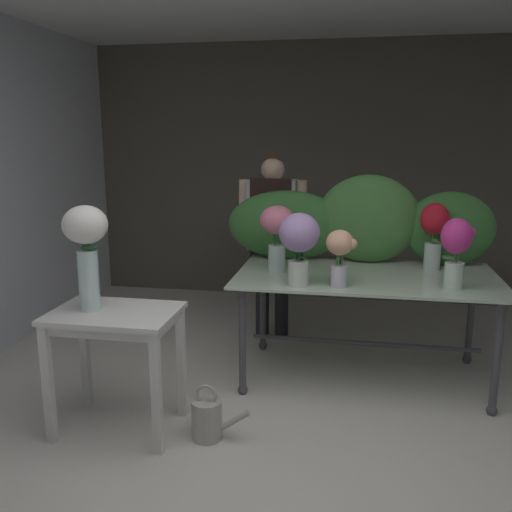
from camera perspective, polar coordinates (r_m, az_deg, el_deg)
name	(u,v)px	position (r m, az deg, el deg)	size (l,w,h in m)	color
ground_plane	(308,365)	(4.38, 5.41, -11.28)	(8.60, 8.60, 0.00)	silver
wall_back	(326,174)	(5.97, 7.36, 8.52)	(5.16, 0.12, 2.72)	#5B564C
display_table_glass	(366,289)	(4.00, 11.37, -3.41)	(1.84, 1.03, 0.80)	beige
side_table_white	(115,329)	(3.36, -14.47, -7.35)	(0.74, 0.52, 0.75)	white
florist	(272,228)	(4.74, 1.71, 2.94)	(0.59, 0.24, 1.59)	#232328
foliage_backdrop	(356,223)	(4.30, 10.41, 3.36)	(2.04, 0.29, 0.68)	#387033
vase_rosy_dahlias	(277,230)	(3.91, 2.16, 2.76)	(0.25, 0.25, 0.48)	silver
vase_magenta_carnations	(456,248)	(3.69, 20.14, 0.80)	(0.21, 0.20, 0.46)	silver
vase_crimson_ranunculus	(434,230)	(4.17, 18.07, 2.55)	(0.21, 0.21, 0.49)	silver
vase_lilac_stock	(299,241)	(3.55, 4.46, 1.58)	(0.26, 0.26, 0.48)	silver
vase_peach_peonies	(340,253)	(3.57, 8.76, 0.34)	(0.20, 0.18, 0.38)	silver
vase_white_roses_tall	(86,244)	(3.29, -17.31, 1.21)	(0.26, 0.26, 0.62)	silver
watering_can	(208,418)	(3.37, -5.07, -16.53)	(0.35, 0.18, 0.34)	#B7B2A8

